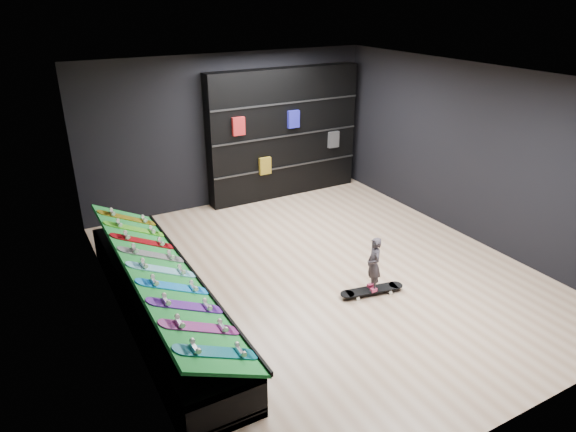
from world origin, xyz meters
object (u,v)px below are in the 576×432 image
floor_skateboard (372,291)px  back_shelving (284,134)px  child (373,274)px  display_rack (161,303)px

floor_skateboard → back_shelving: bearing=89.6°
floor_skateboard → child: child is taller
display_rack → back_shelving: bearing=42.0°
floor_skateboard → child: (0.00, -0.00, 0.29)m
display_rack → back_shelving: back_shelving is taller
display_rack → floor_skateboard: size_ratio=4.59×
display_rack → child: size_ratio=9.16×
back_shelving → child: back_shelving is taller
display_rack → floor_skateboard: (2.84, -0.89, -0.20)m
display_rack → back_shelving: 5.08m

